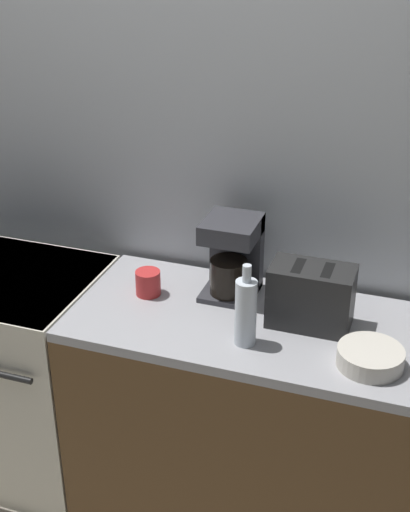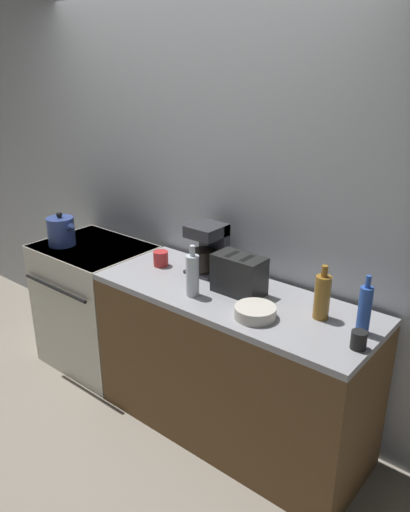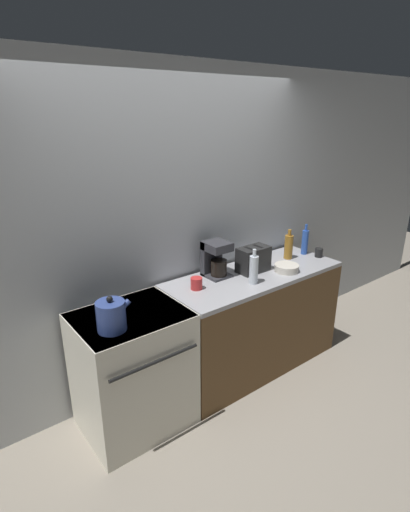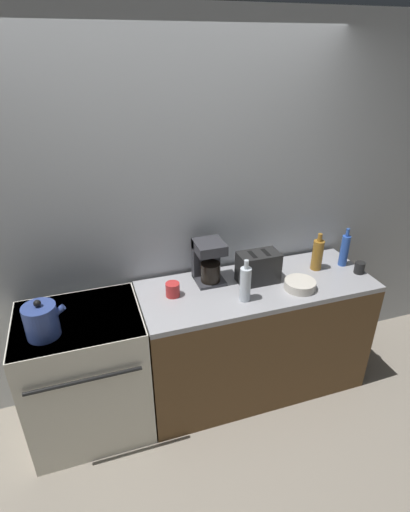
# 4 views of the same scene
# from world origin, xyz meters

# --- Properties ---
(ground_plane) EXTENTS (12.00, 12.00, 0.00)m
(ground_plane) POSITION_xyz_m (0.00, 0.00, 0.00)
(ground_plane) COLOR gray
(wall_back) EXTENTS (8.00, 0.05, 2.60)m
(wall_back) POSITION_xyz_m (0.00, 0.67, 1.30)
(wall_back) COLOR silver
(wall_back) RESTS_ON ground_plane
(stove) EXTENTS (0.76, 0.65, 0.92)m
(stove) POSITION_xyz_m (-0.63, 0.30, 0.47)
(stove) COLOR silver
(stove) RESTS_ON ground_plane
(counter_block) EXTENTS (1.64, 0.62, 0.92)m
(counter_block) POSITION_xyz_m (0.58, 0.31, 0.46)
(counter_block) COLOR brown
(counter_block) RESTS_ON ground_plane
(kettle) EXTENTS (0.23, 0.19, 0.24)m
(kettle) POSITION_xyz_m (-0.80, 0.19, 1.02)
(kettle) COLOR #33478C
(kettle) RESTS_ON stove
(toaster) EXTENTS (0.28, 0.16, 0.22)m
(toaster) POSITION_xyz_m (0.60, 0.35, 1.03)
(toaster) COLOR black
(toaster) RESTS_ON counter_block
(coffee_maker) EXTENTS (0.19, 0.21, 0.30)m
(coffee_maker) POSITION_xyz_m (0.28, 0.48, 1.07)
(coffee_maker) COLOR #333338
(coffee_maker) RESTS_ON counter_block
(bottle_blue) EXTENTS (0.06, 0.06, 0.30)m
(bottle_blue) POSITION_xyz_m (1.30, 0.37, 1.04)
(bottle_blue) COLOR #2D56B7
(bottle_blue) RESTS_ON counter_block
(bottle_clear) EXTENTS (0.07, 0.07, 0.29)m
(bottle_clear) POSITION_xyz_m (0.42, 0.16, 1.04)
(bottle_clear) COLOR silver
(bottle_clear) RESTS_ON counter_block
(bottle_amber) EXTENTS (0.08, 0.08, 0.28)m
(bottle_amber) POSITION_xyz_m (1.08, 0.38, 1.04)
(bottle_amber) COLOR #9E6B23
(bottle_amber) RESTS_ON counter_block
(cup_black) EXTENTS (0.07, 0.07, 0.08)m
(cup_black) POSITION_xyz_m (1.34, 0.22, 0.96)
(cup_black) COLOR black
(cup_black) RESTS_ON counter_block
(cup_red) EXTENTS (0.09, 0.09, 0.09)m
(cup_red) POSITION_xyz_m (-0.01, 0.36, 0.97)
(cup_red) COLOR red
(cup_red) RESTS_ON counter_block
(bowl) EXTENTS (0.21, 0.21, 0.06)m
(bowl) POSITION_xyz_m (0.83, 0.17, 0.95)
(bowl) COLOR beige
(bowl) RESTS_ON counter_block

